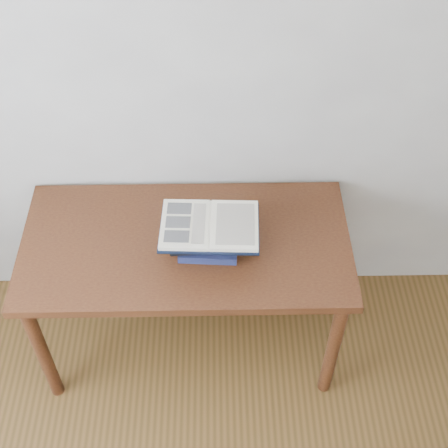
{
  "coord_description": "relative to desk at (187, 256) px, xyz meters",
  "views": [
    {
      "loc": [
        0.08,
        -0.32,
        2.74
      ],
      "look_at": [
        0.11,
        1.29,
        0.95
      ],
      "focal_mm": 50.0,
      "sensor_mm": 36.0,
      "label": 1
    }
  ],
  "objects": [
    {
      "name": "book_stack",
      "position": [
        0.08,
        -0.03,
        0.16
      ],
      "size": [
        0.28,
        0.2,
        0.12
      ],
      "color": "#171E47",
      "rests_on": "desk"
    },
    {
      "name": "open_book",
      "position": [
        0.1,
        -0.04,
        0.24
      ],
      "size": [
        0.41,
        0.29,
        0.03
      ],
      "rotation": [
        0.0,
        0.0,
        -0.04
      ],
      "color": "black",
      "rests_on": "book_stack"
    },
    {
      "name": "desk",
      "position": [
        0.0,
        0.0,
        0.0
      ],
      "size": [
        1.39,
        0.7,
        0.75
      ],
      "color": "#4E2B13",
      "rests_on": "ground"
    }
  ]
}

